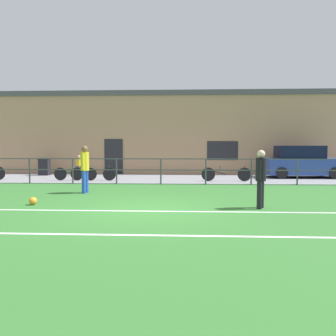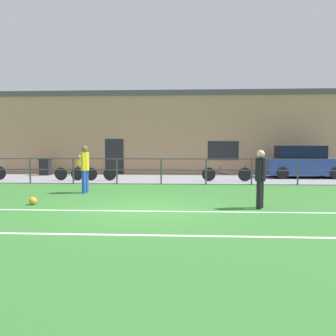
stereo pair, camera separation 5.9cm
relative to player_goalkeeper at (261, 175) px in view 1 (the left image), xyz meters
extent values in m
cube|color=#33702D|center=(-3.15, -0.30, -0.93)|extent=(60.00, 44.00, 0.04)
cube|color=white|center=(-3.15, -0.55, -0.91)|extent=(36.00, 0.11, 0.00)
cube|color=white|center=(-3.15, -2.95, -0.91)|extent=(36.00, 0.11, 0.00)
cube|color=gray|center=(-3.15, 8.20, -0.90)|extent=(48.00, 5.00, 0.02)
cylinder|color=#474C51|center=(-9.15, 5.70, -0.34)|extent=(0.07, 0.07, 1.15)
cylinder|color=#474C51|center=(-7.15, 5.70, -0.34)|extent=(0.07, 0.07, 1.15)
cylinder|color=#474C51|center=(-5.15, 5.70, -0.34)|extent=(0.07, 0.07, 1.15)
cylinder|color=#474C51|center=(-3.15, 5.70, -0.34)|extent=(0.07, 0.07, 1.15)
cylinder|color=#474C51|center=(-1.15, 5.70, -0.34)|extent=(0.07, 0.07, 1.15)
cylinder|color=#474C51|center=(0.85, 5.70, -0.34)|extent=(0.07, 0.07, 1.15)
cylinder|color=#474C51|center=(2.85, 5.70, -0.34)|extent=(0.07, 0.07, 1.15)
cube|color=#474C51|center=(-3.15, 5.70, 0.22)|extent=(36.00, 0.04, 0.04)
cube|color=#474C51|center=(-3.15, 5.70, -0.28)|extent=(36.00, 0.04, 0.04)
cube|color=tan|center=(-3.15, 11.90, 1.42)|extent=(28.00, 2.40, 4.67)
cube|color=#232328|center=(-6.32, 10.68, 0.14)|extent=(1.10, 0.04, 2.10)
cube|color=#232328|center=(0.13, 10.68, 0.50)|extent=(1.80, 0.04, 1.10)
cube|color=#4C4C51|center=(-3.15, 11.90, 3.90)|extent=(28.00, 2.56, 0.30)
cylinder|color=black|center=(-0.05, -0.11, -0.53)|extent=(0.14, 0.14, 0.76)
cylinder|color=black|center=(0.05, 0.11, -0.53)|extent=(0.14, 0.14, 0.76)
cylinder|color=black|center=(0.00, 0.00, 0.16)|extent=(0.28, 0.28, 0.63)
sphere|color=beige|center=(0.00, 0.00, 0.59)|extent=(0.22, 0.22, 0.22)
cylinder|color=black|center=(-0.07, -0.15, 0.15)|extent=(0.10, 0.10, 0.56)
cylinder|color=black|center=(0.07, 0.15, 0.15)|extent=(0.10, 0.10, 0.56)
cylinder|color=blue|center=(-5.72, 2.62, -0.50)|extent=(0.15, 0.15, 0.82)
cylinder|color=blue|center=(-5.70, 2.87, -0.50)|extent=(0.15, 0.15, 0.82)
cylinder|color=gold|center=(-5.71, 2.74, 0.24)|extent=(0.30, 0.30, 0.68)
sphere|color=brown|center=(-5.71, 2.74, 0.70)|extent=(0.23, 0.23, 0.23)
cylinder|color=gold|center=(-5.72, 2.56, 0.22)|extent=(0.11, 0.11, 0.60)
cylinder|color=gold|center=(-5.69, 2.93, 0.22)|extent=(0.11, 0.11, 0.60)
sphere|color=orange|center=(-6.51, 0.23, -0.80)|extent=(0.23, 0.23, 0.23)
cylinder|color=#232D4C|center=(-7.92, 9.37, -0.62)|extent=(0.10, 0.10, 0.55)
cylinder|color=#232D4C|center=(-8.09, 9.32, -0.62)|extent=(0.10, 0.10, 0.55)
cylinder|color=gold|center=(-8.01, 9.34, -0.11)|extent=(0.20, 0.20, 0.46)
sphere|color=tan|center=(-8.01, 9.34, 0.19)|extent=(0.16, 0.16, 0.16)
cylinder|color=gold|center=(-7.89, 9.38, -0.13)|extent=(0.07, 0.07, 0.41)
cylinder|color=gold|center=(-8.12, 9.31, -0.13)|extent=(0.07, 0.07, 0.41)
cube|color=#28428E|center=(4.19, 8.98, -0.30)|extent=(3.90, 1.73, 0.86)
cube|color=black|center=(4.00, 8.98, 0.47)|extent=(2.34, 1.45, 0.66)
cylinder|color=black|center=(2.87, 8.15, -0.59)|extent=(0.60, 0.18, 0.60)
cylinder|color=black|center=(5.52, 8.15, -0.59)|extent=(0.60, 0.18, 0.60)
cylinder|color=black|center=(2.87, 9.81, -0.59)|extent=(0.60, 0.18, 0.60)
cylinder|color=black|center=(5.52, 9.81, -0.59)|extent=(0.60, 0.18, 0.60)
cylinder|color=black|center=(-0.95, 6.90, -0.57)|extent=(0.65, 0.04, 0.65)
cylinder|color=black|center=(0.77, 6.90, -0.57)|extent=(0.65, 0.04, 0.65)
cube|color=black|center=(-0.09, 6.90, -0.36)|extent=(1.34, 0.04, 0.04)
cube|color=black|center=(-0.52, 6.90, -0.46)|extent=(0.84, 0.03, 0.24)
cylinder|color=black|center=(-0.39, 6.90, -0.26)|extent=(0.03, 0.03, 0.20)
cylinder|color=black|center=(0.77, 6.90, -0.29)|extent=(0.03, 0.03, 0.28)
cylinder|color=black|center=(-8.17, 6.90, -0.58)|extent=(0.62, 0.04, 0.62)
cylinder|color=black|center=(-6.67, 6.90, -0.58)|extent=(0.62, 0.04, 0.62)
cube|color=#1E6633|center=(-7.42, 6.90, -0.38)|extent=(1.16, 0.04, 0.04)
cube|color=#1E6633|center=(-7.79, 6.90, -0.48)|extent=(0.73, 0.03, 0.23)
cylinder|color=#1E6633|center=(-7.68, 6.90, -0.28)|extent=(0.03, 0.03, 0.20)
cylinder|color=#1E6633|center=(-6.67, 6.90, -0.31)|extent=(0.03, 0.03, 0.28)
cylinder|color=black|center=(-7.34, 6.90, -0.58)|extent=(0.63, 0.04, 0.63)
cylinder|color=black|center=(-5.74, 6.90, -0.58)|extent=(0.63, 0.04, 0.63)
cube|color=#1E6633|center=(-6.54, 6.90, -0.37)|extent=(1.25, 0.04, 0.04)
cube|color=#1E6633|center=(-6.94, 6.90, -0.47)|extent=(0.78, 0.03, 0.23)
cylinder|color=#1E6633|center=(-6.82, 6.90, -0.27)|extent=(0.03, 0.03, 0.20)
cylinder|color=#1E6633|center=(-5.74, 6.90, -0.30)|extent=(0.03, 0.03, 0.28)
cube|color=black|center=(-10.11, 9.64, -0.44)|extent=(0.56, 0.47, 0.90)
cube|color=black|center=(-10.11, 9.64, 0.05)|extent=(0.59, 0.50, 0.08)
camera|label=1|loc=(-2.09, -9.38, 0.83)|focal=36.32mm
camera|label=2|loc=(-2.03, -9.38, 0.83)|focal=36.32mm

